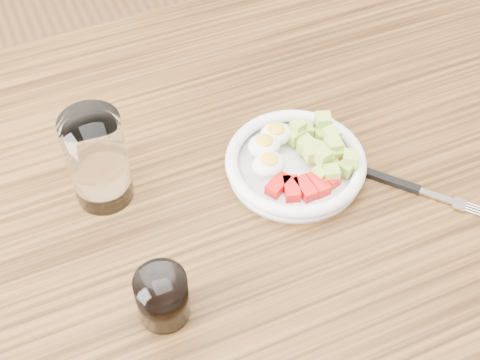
% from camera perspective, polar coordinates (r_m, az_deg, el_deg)
% --- Properties ---
extents(dining_table, '(1.50, 0.90, 0.77)m').
position_cam_1_polar(dining_table, '(0.98, 0.78, -5.17)').
color(dining_table, brown).
rests_on(dining_table, ground).
extents(bowl, '(0.19, 0.19, 0.05)m').
position_cam_1_polar(bowl, '(0.92, 4.78, 1.63)').
color(bowl, white).
rests_on(bowl, dining_table).
extents(fork, '(0.13, 0.14, 0.01)m').
position_cam_1_polar(fork, '(0.93, 14.01, -0.49)').
color(fork, black).
rests_on(fork, dining_table).
extents(water_glass, '(0.08, 0.08, 0.14)m').
position_cam_1_polar(water_glass, '(0.87, -12.06, 1.71)').
color(water_glass, white).
rests_on(water_glass, dining_table).
extents(coffee_glass, '(0.06, 0.06, 0.07)m').
position_cam_1_polar(coffee_glass, '(0.78, -6.63, -9.89)').
color(coffee_glass, white).
rests_on(coffee_glass, dining_table).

